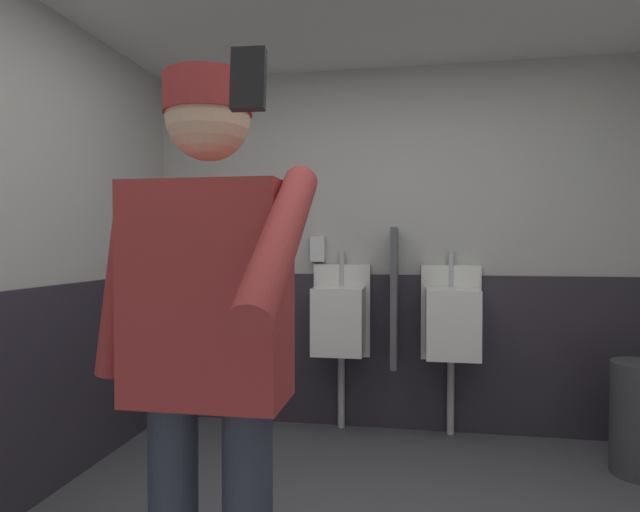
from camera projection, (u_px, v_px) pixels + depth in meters
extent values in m
cube|color=#B2B2AD|center=(393.00, 248.00, 3.78)|extent=(4.05, 0.12, 2.52)
cube|color=#2D2833|center=(392.00, 351.00, 3.73)|extent=(3.45, 0.03, 1.08)
cube|color=white|center=(342.00, 310.00, 3.77)|extent=(0.40, 0.05, 0.65)
cube|color=white|center=(339.00, 320.00, 3.60)|extent=(0.34, 0.30, 0.45)
cylinder|color=#B7BABF|center=(342.00, 269.00, 3.75)|extent=(0.04, 0.04, 0.24)
cylinder|color=#B7BABF|center=(341.00, 389.00, 3.74)|extent=(0.05, 0.05, 0.55)
cube|color=white|center=(451.00, 312.00, 3.64)|extent=(0.40, 0.05, 0.65)
cube|color=white|center=(452.00, 323.00, 3.47)|extent=(0.34, 0.30, 0.45)
cylinder|color=#B7BABF|center=(451.00, 269.00, 3.62)|extent=(0.04, 0.04, 0.24)
cylinder|color=#B7BABF|center=(451.00, 394.00, 3.61)|extent=(0.05, 0.05, 0.55)
cube|color=#4C4C51|center=(394.00, 296.00, 3.50)|extent=(0.04, 0.40, 0.90)
cube|color=maroon|center=(209.00, 292.00, 1.48)|extent=(0.44, 0.24, 0.61)
cylinder|color=maroon|center=(122.00, 281.00, 1.52)|extent=(0.17, 0.09, 0.56)
cylinder|color=maroon|center=(280.00, 239.00, 1.21)|extent=(0.09, 0.50, 0.39)
sphere|color=#D8AD8C|center=(208.00, 119.00, 1.47)|extent=(0.23, 0.23, 0.23)
cylinder|color=maroon|center=(208.00, 95.00, 1.47)|extent=(0.24, 0.24, 0.10)
cube|color=black|center=(248.00, 79.00, 0.92)|extent=(0.06, 0.04, 0.11)
cube|color=silver|center=(318.00, 249.00, 3.77)|extent=(0.10, 0.07, 0.18)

